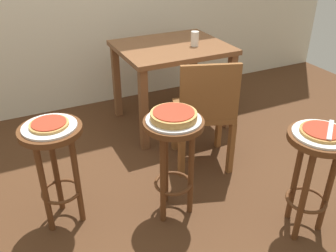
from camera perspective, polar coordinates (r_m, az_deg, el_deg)
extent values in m
plane|color=#4C2D19|center=(2.53, -3.95, -11.21)|extent=(6.00, 6.00, 0.00)
cylinder|color=#5B3319|center=(2.09, 22.70, -1.70)|extent=(0.35, 0.35, 0.03)
cylinder|color=#5B3319|center=(2.33, 19.25, -7.45)|extent=(0.04, 0.04, 0.62)
cylinder|color=#5B3319|center=(2.19, 20.34, -10.38)|extent=(0.04, 0.04, 0.62)
cylinder|color=#5B3319|center=(2.31, 23.70, -8.82)|extent=(0.04, 0.04, 0.62)
torus|color=#5B3319|center=(2.33, 20.69, -10.69)|extent=(0.24, 0.24, 0.02)
cylinder|color=white|center=(2.08, 22.82, -1.15)|extent=(0.31, 0.31, 0.01)
cylinder|color=#B78442|center=(2.08, 22.89, -0.83)|extent=(0.23, 0.23, 0.01)
cylinder|color=#B23823|center=(2.07, 22.95, -0.58)|extent=(0.20, 0.20, 0.01)
cylinder|color=#5B3319|center=(2.07, 0.87, 0.40)|extent=(0.35, 0.35, 0.03)
cylinder|color=#5B3319|center=(2.33, -0.39, -5.56)|extent=(0.04, 0.04, 0.62)
cylinder|color=#5B3319|center=(2.18, -0.78, -8.38)|extent=(0.04, 0.04, 0.62)
cylinder|color=#5B3319|center=(2.24, 3.59, -7.09)|extent=(0.04, 0.04, 0.62)
torus|color=#5B3319|center=(2.30, 0.79, -8.86)|extent=(0.24, 0.24, 0.02)
cylinder|color=silver|center=(2.06, 0.88, 0.97)|extent=(0.32, 0.32, 0.01)
cylinder|color=tan|center=(2.04, 0.88, 1.61)|extent=(0.26, 0.26, 0.04)
cylinder|color=#B23823|center=(2.03, 0.89, 2.19)|extent=(0.23, 0.23, 0.01)
cylinder|color=#5B3319|center=(2.10, -17.85, -0.66)|extent=(0.35, 0.35, 0.03)
cylinder|color=#5B3319|center=(2.37, -17.10, -6.40)|extent=(0.04, 0.04, 0.62)
cylinder|color=#5B3319|center=(2.23, -18.69, -9.18)|extent=(0.04, 0.04, 0.62)
cylinder|color=#5B3319|center=(2.24, -13.97, -8.09)|extent=(0.04, 0.04, 0.62)
torus|color=#5B3319|center=(2.33, -16.26, -9.71)|extent=(0.24, 0.24, 0.02)
cylinder|color=silver|center=(2.09, -17.95, -0.10)|extent=(0.30, 0.30, 0.01)
cylinder|color=tan|center=(2.08, -18.00, 0.22)|extent=(0.21, 0.21, 0.01)
cylinder|color=#B23823|center=(2.08, -18.05, 0.48)|extent=(0.19, 0.19, 0.01)
cube|color=brown|center=(3.17, 0.59, 12.13)|extent=(0.91, 0.76, 0.04)
cube|color=brown|center=(2.88, -3.79, 2.38)|extent=(0.06, 0.06, 0.68)
cube|color=brown|center=(3.23, 9.64, 5.18)|extent=(0.06, 0.06, 0.68)
cube|color=brown|center=(3.44, -8.00, 6.83)|extent=(0.06, 0.06, 0.68)
cube|color=brown|center=(3.74, 3.94, 8.94)|extent=(0.06, 0.06, 0.68)
cylinder|color=silver|center=(3.14, 4.19, 13.39)|extent=(0.07, 0.07, 0.12)
cube|color=brown|center=(2.69, 5.44, 2.41)|extent=(0.51, 0.51, 0.04)
cube|color=brown|center=(2.43, 6.53, 5.06)|extent=(0.39, 0.16, 0.40)
cube|color=brown|center=(2.98, 7.93, 0.28)|extent=(0.04, 0.04, 0.42)
cube|color=brown|center=(2.92, 1.06, -0.12)|extent=(0.04, 0.04, 0.42)
cube|color=brown|center=(2.69, 9.75, -3.42)|extent=(0.04, 0.04, 0.42)
cube|color=brown|center=(2.62, 2.13, -3.98)|extent=(0.04, 0.04, 0.42)
cube|color=silver|center=(2.08, 23.93, -0.50)|extent=(0.19, 0.16, 0.01)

